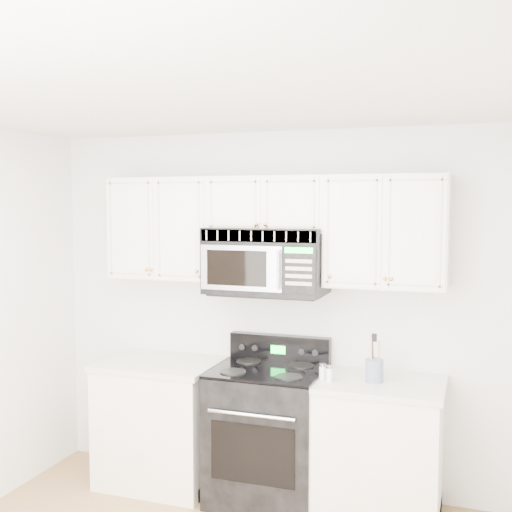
% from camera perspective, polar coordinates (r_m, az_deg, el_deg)
% --- Properties ---
extents(room, '(3.51, 3.51, 2.61)m').
position_cam_1_polar(room, '(3.16, -7.90, -9.68)').
color(room, '#85604B').
rests_on(room, ground).
extents(base_cabinet_left, '(0.86, 0.65, 0.92)m').
position_cam_1_polar(base_cabinet_left, '(4.99, -8.46, -14.73)').
color(base_cabinet_left, silver).
rests_on(base_cabinet_left, ground).
extents(base_cabinet_right, '(0.86, 0.65, 0.92)m').
position_cam_1_polar(base_cabinet_right, '(4.51, 10.68, -16.89)').
color(base_cabinet_right, silver).
rests_on(base_cabinet_right, ground).
extents(range, '(0.75, 0.69, 1.12)m').
position_cam_1_polar(range, '(4.65, 1.07, -15.38)').
color(range, black).
rests_on(range, ground).
extents(upper_cabinets, '(2.44, 0.37, 0.75)m').
position_cam_1_polar(upper_cabinets, '(4.53, 1.19, 2.84)').
color(upper_cabinets, silver).
rests_on(upper_cabinets, ground).
extents(microwave, '(0.84, 0.47, 0.46)m').
position_cam_1_polar(microwave, '(4.50, 0.93, -0.40)').
color(microwave, black).
rests_on(microwave, ground).
extents(utensil_crock, '(0.12, 0.12, 0.32)m').
position_cam_1_polar(utensil_crock, '(4.31, 10.47, -9.92)').
color(utensil_crock, slate).
rests_on(utensil_crock, base_cabinet_right).
extents(shaker_salt, '(0.04, 0.04, 0.11)m').
position_cam_1_polar(shaker_salt, '(4.32, 5.93, -10.18)').
color(shaker_salt, white).
rests_on(shaker_salt, base_cabinet_right).
extents(shaker_pepper, '(0.04, 0.04, 0.11)m').
position_cam_1_polar(shaker_pepper, '(4.27, 6.52, -10.34)').
color(shaker_pepper, white).
rests_on(shaker_pepper, base_cabinet_right).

